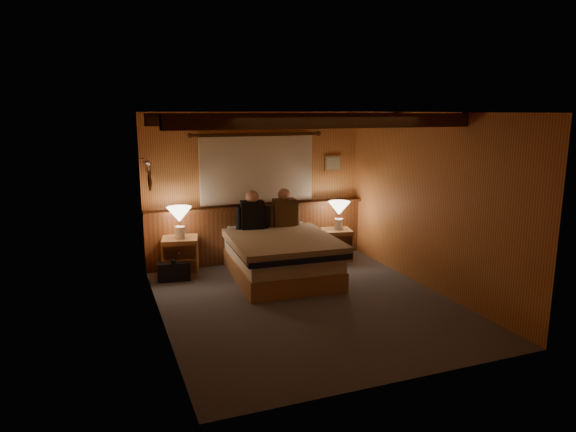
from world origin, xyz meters
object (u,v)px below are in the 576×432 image
lamp_right (339,210)px  nightstand_left (181,256)px  bed (281,256)px  person_right (284,210)px  lamp_left (179,216)px  nightstand_right (337,244)px  person_left (252,213)px  duffel_bag (174,270)px

lamp_right → nightstand_left: bearing=177.4°
bed → lamp_right: 1.43m
lamp_right → person_right: bearing=176.0°
nightstand_left → lamp_right: bearing=9.4°
lamp_left → person_right: (1.64, -0.01, -0.02)m
nightstand_left → nightstand_right: (2.53, -0.11, -0.03)m
person_right → lamp_left: bearing=-175.2°
lamp_left → person_left: bearing=-1.5°
lamp_right → nightstand_right: bearing=171.5°
lamp_left → nightstand_left: bearing=92.4°
lamp_right → lamp_left: bearing=178.3°
lamp_right → duffel_bag: size_ratio=0.94×
lamp_left → lamp_right: (2.56, -0.08, -0.07)m
nightstand_right → duffel_bag: bearing=-166.1°
person_left → person_right: bearing=10.3°
nightstand_right → person_left: bearing=-169.7°
person_right → duffel_bag: bearing=-170.1°
lamp_right → person_left: size_ratio=0.74×
person_left → nightstand_right: bearing=6.5°
lamp_right → person_left: 1.46m
nightstand_left → nightstand_right: size_ratio=1.12×
person_left → duffel_bag: (-1.24, -0.13, -0.73)m
nightstand_left → lamp_right: size_ratio=1.31×
nightstand_right → person_left: size_ratio=0.86×
nightstand_left → person_left: 1.26m
nightstand_right → lamp_left: bearing=-169.6°
nightstand_right → lamp_left: (-2.53, 0.07, 0.65)m
nightstand_right → person_right: person_right is taller
nightstand_left → person_right: (1.64, -0.05, 0.59)m
person_left → duffel_bag: person_left is taller
bed → lamp_left: (-1.35, 0.64, 0.57)m
lamp_left → lamp_right: lamp_left is taller
bed → nightstand_right: 1.32m
nightstand_left → duffel_bag: (-0.13, -0.20, -0.14)m
nightstand_right → lamp_right: size_ratio=1.17×
nightstand_right → person_right: size_ratio=0.87×
bed → nightstand_right: bearing=28.5°
nightstand_left → duffel_bag: 0.28m
lamp_right → duffel_bag: lamp_right is taller
person_right → bed: bearing=-109.2°
lamp_right → person_right: 0.93m
bed → duffel_bag: size_ratio=3.91×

